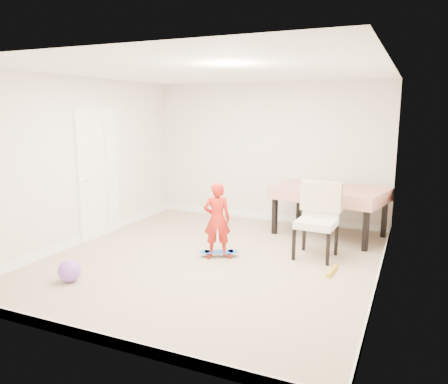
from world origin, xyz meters
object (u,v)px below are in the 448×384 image
at_px(dining_table, 329,211).
at_px(dining_chair, 316,221).
at_px(child, 217,222).
at_px(skateboard, 219,254).
at_px(balloon, 69,271).

bearing_deg(dining_table, dining_chair, -75.33).
bearing_deg(child, skateboard, -140.69).
bearing_deg(child, dining_chair, 176.57).
relative_size(child, balloon, 3.79).
bearing_deg(balloon, dining_table, 52.82).
distance_m(dining_table, balloon, 4.21).
height_order(dining_chair, skateboard, dining_chair).
bearing_deg(child, dining_table, -152.15).
height_order(dining_table, balloon, dining_table).
xyz_separation_m(skateboard, balloon, (-1.30, -1.60, 0.10)).
xyz_separation_m(skateboard, child, (-0.02, -0.03, 0.49)).
distance_m(skateboard, balloon, 2.07).
relative_size(dining_table, balloon, 6.29).
height_order(dining_chair, balloon, dining_chair).
bearing_deg(skateboard, balloon, -155.30).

